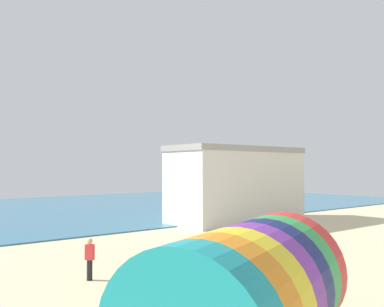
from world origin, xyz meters
TOP-DOWN VIEW (x-y plane):
  - giant_inflatable_tube at (1.44, 0.54)m, footprint 7.23×5.62m
  - kite_handler at (5.48, 2.37)m, footprint 0.31×0.41m
  - bystander_mid_beach at (2.32, 10.55)m, footprint 0.39×0.42m
  - promenade_building at (21.21, 20.51)m, footprint 12.75×5.33m

SIDE VIEW (x-z plane):
  - kite_handler at x=5.48m, z-range 0.01..1.63m
  - bystander_mid_beach at x=2.32m, z-range 0.03..1.80m
  - giant_inflatable_tube at x=1.44m, z-range 0.00..3.48m
  - promenade_building at x=21.21m, z-range 0.01..6.64m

